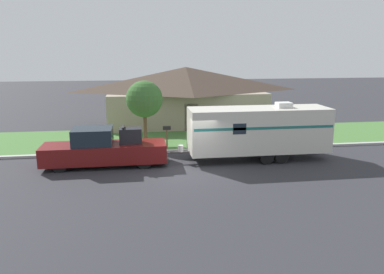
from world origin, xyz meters
The scene contains 8 objects.
ground_plane centered at (0.00, 0.00, 0.00)m, with size 120.00×120.00×0.00m, color #2D2D33.
curb_strip centered at (0.00, 3.75, 0.07)m, with size 80.00×0.30×0.14m.
lawn_strip centered at (0.00, 7.40, 0.01)m, with size 80.00×7.00×0.03m.
house_across_street centered at (1.22, 12.48, 2.42)m, with size 13.39×6.56×4.66m.
pickup_truck centered at (-4.54, 1.58, 0.90)m, with size 6.51×1.91×2.10m.
travel_trailer centered at (3.86, 1.58, 1.69)m, with size 8.76×2.22×3.18m.
mailbox centered at (-0.98, 4.67, 1.08)m, with size 0.48×0.20×1.41m.
tree_in_yard centered at (-2.28, 6.04, 2.92)m, with size 2.34×2.34×4.11m.
Camera 1 is at (-2.68, -17.85, 5.96)m, focal length 35.00 mm.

